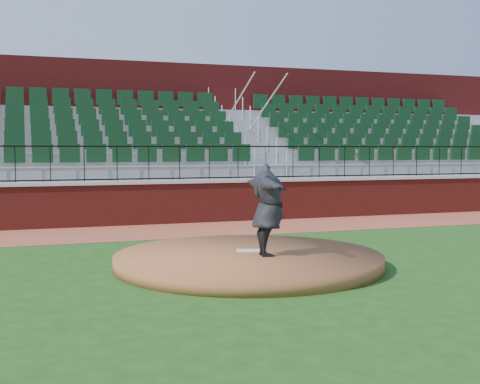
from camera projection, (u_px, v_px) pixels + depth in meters
The scene contains 10 objects.
ground at pixel (265, 264), 12.05m from camera, with size 90.00×90.00×0.00m, color #1A4413.
warning_track at pixel (194, 229), 17.14m from camera, with size 34.00×3.20×0.01m, color brown.
field_wall at pixel (180, 203), 18.60m from camera, with size 34.00×0.35×1.20m, color maroon.
wall_cap at pixel (180, 182), 18.56m from camera, with size 34.00×0.45×0.10m, color #B7B7B7.
wall_railing at pixel (180, 163), 18.52m from camera, with size 34.00×0.05×1.00m, color black, non-canonical shape.
seating_stands at pixel (160, 147), 21.05m from camera, with size 34.00×5.10×4.60m, color gray, non-canonical shape.
concourse_wall at pixel (145, 135), 23.66m from camera, with size 34.00×0.50×5.50m, color maroon.
pitchers_mound at pixel (248, 260), 11.79m from camera, with size 5.06×5.06×0.25m, color brown.
pitching_rubber at pixel (251, 250), 12.00m from camera, with size 0.57×0.14×0.04m, color white.
pitcher at pixel (268, 210), 11.44m from camera, with size 2.09×0.57×1.70m, color black.
Camera 1 is at (-4.37, -11.10, 2.23)m, focal length 46.58 mm.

